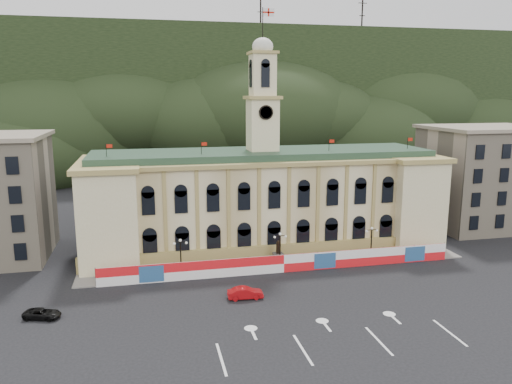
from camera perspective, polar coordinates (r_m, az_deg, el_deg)
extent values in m
plane|color=black|center=(57.23, 7.39, -14.18)|extent=(260.00, 260.00, 0.00)
cube|color=black|center=(179.37, -6.94, 10.36)|extent=(230.00, 70.00, 44.00)
cube|color=#595651|center=(167.21, 6.06, 13.07)|extent=(22.00, 8.00, 14.00)
cube|color=#595651|center=(159.25, -23.89, 10.84)|extent=(16.00, 7.00, 10.00)
cylinder|color=black|center=(169.76, 0.53, 19.88)|extent=(0.50, 0.50, 20.00)
cylinder|color=black|center=(180.88, 12.03, 19.11)|extent=(0.50, 0.50, 20.00)
cube|color=beige|center=(80.48, 0.72, -1.31)|extent=(55.00, 15.00, 14.00)
cube|color=#A59150|center=(74.71, 2.10, -6.92)|extent=(56.00, 0.80, 2.40)
cube|color=#A59150|center=(79.22, 0.73, 3.86)|extent=(56.20, 16.20, 0.60)
cube|color=#294431|center=(79.13, 0.73, 4.36)|extent=(53.00, 13.00, 1.20)
cube|color=#F2E7B8|center=(77.61, -16.25, -2.23)|extent=(8.00, 17.00, 14.00)
cube|color=#F2E7B8|center=(87.93, 15.95, -0.67)|extent=(8.00, 17.00, 14.00)
cube|color=#F2E7B8|center=(78.71, 0.74, 7.68)|extent=(4.40, 4.40, 8.00)
cube|color=#A59150|center=(78.57, 0.75, 10.74)|extent=(5.20, 5.20, 0.50)
cube|color=#F2E7B8|center=(78.61, 0.76, 13.15)|extent=(3.60, 3.60, 6.50)
cube|color=#A59150|center=(78.79, 0.76, 15.62)|extent=(4.20, 4.20, 0.40)
cylinder|color=black|center=(76.38, 1.15, 9.08)|extent=(2.20, 0.20, 2.20)
ellipsoid|color=silver|center=(78.87, 0.76, 16.27)|extent=(3.20, 3.20, 2.72)
cylinder|color=black|center=(79.21, 0.77, 18.58)|extent=(0.12, 0.12, 5.00)
cube|color=white|center=(79.67, 1.44, 19.84)|extent=(1.80, 0.04, 1.20)
cube|color=red|center=(79.65, 1.45, 19.84)|extent=(1.80, 0.02, 0.22)
cube|color=red|center=(79.65, 1.45, 19.84)|extent=(0.22, 0.02, 1.20)
cube|color=#BAAA8F|center=(101.45, 24.66, 1.43)|extent=(20.00, 16.00, 18.00)
cube|color=gray|center=(100.45, 25.09, 6.66)|extent=(21.00, 17.00, 0.60)
cube|color=red|center=(69.95, 3.19, -8.17)|extent=(50.00, 0.25, 2.50)
cube|color=#285487|center=(67.41, -11.86, -9.17)|extent=(3.20, 0.05, 2.20)
cube|color=#285487|center=(71.62, 7.89, -7.80)|extent=(3.20, 0.05, 2.20)
cube|color=#285487|center=(77.48, 17.71, -6.76)|extent=(3.20, 0.05, 2.20)
cube|color=slate|center=(72.84, 2.59, -8.34)|extent=(56.00, 5.50, 0.16)
cube|color=#595651|center=(72.79, 2.54, -7.67)|extent=(1.40, 1.40, 1.80)
cylinder|color=black|center=(72.26, 2.55, -6.40)|extent=(0.60, 0.60, 1.60)
sphere|color=black|center=(71.99, 2.56, -5.71)|extent=(0.44, 0.44, 0.44)
cylinder|color=black|center=(69.93, -8.53, -9.25)|extent=(0.44, 0.44, 0.30)
cylinder|color=black|center=(69.18, -8.59, -7.50)|extent=(0.18, 0.18, 4.80)
cube|color=black|center=(68.48, -8.64, -5.68)|extent=(1.60, 0.08, 0.08)
sphere|color=silver|center=(68.48, -9.31, -5.83)|extent=(0.36, 0.36, 0.36)
sphere|color=silver|center=(68.57, -7.97, -5.77)|extent=(0.36, 0.36, 0.36)
sphere|color=silver|center=(68.41, -8.65, -5.48)|extent=(0.40, 0.40, 0.40)
cylinder|color=black|center=(72.13, 2.75, -8.48)|extent=(0.44, 0.44, 0.30)
cylinder|color=black|center=(71.40, 2.76, -6.78)|extent=(0.18, 0.18, 4.80)
cube|color=black|center=(70.73, 2.78, -5.01)|extent=(1.60, 0.08, 0.08)
sphere|color=silver|center=(70.57, 2.15, -5.17)|extent=(0.36, 0.36, 0.36)
sphere|color=silver|center=(70.98, 3.41, -5.09)|extent=(0.36, 0.36, 0.36)
sphere|color=silver|center=(70.66, 2.78, -4.82)|extent=(0.40, 0.40, 0.40)
cylinder|color=black|center=(76.86, 12.95, -7.51)|extent=(0.44, 0.44, 0.30)
cylinder|color=black|center=(76.18, 13.03, -5.91)|extent=(0.18, 0.18, 4.80)
cube|color=black|center=(75.55, 13.10, -4.24)|extent=(1.60, 0.08, 0.08)
sphere|color=silver|center=(75.25, 12.55, -4.39)|extent=(0.36, 0.36, 0.36)
sphere|color=silver|center=(75.93, 13.64, -4.30)|extent=(0.36, 0.36, 0.36)
sphere|color=silver|center=(75.48, 13.11, -4.05)|extent=(0.40, 0.40, 0.40)
imported|color=#A10B0F|center=(61.57, -1.23, -11.47)|extent=(1.92, 4.47, 1.42)
imported|color=black|center=(61.38, -23.24, -12.65)|extent=(4.11, 5.09, 1.13)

